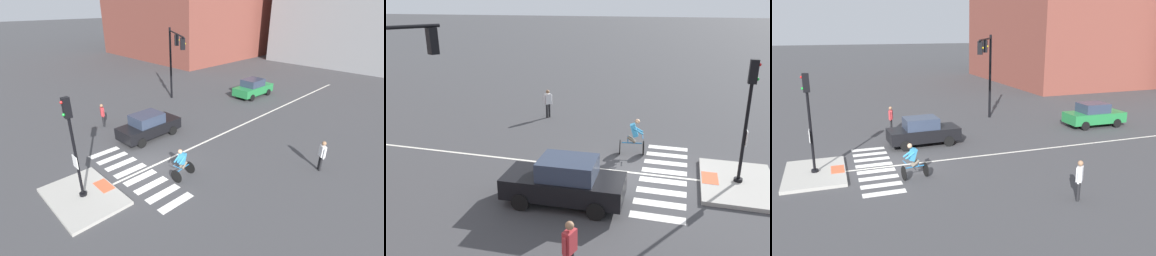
# 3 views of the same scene
# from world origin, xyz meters

# --- Properties ---
(ground_plane) EXTENTS (300.00, 300.00, 0.00)m
(ground_plane) POSITION_xyz_m (0.00, 0.00, 0.00)
(ground_plane) COLOR #3D3D3F
(traffic_island) EXTENTS (3.93, 2.71, 0.15)m
(traffic_island) POSITION_xyz_m (0.00, -3.48, 0.07)
(traffic_island) COLOR #A3A099
(traffic_island) RESTS_ON ground
(tactile_pad_front) EXTENTS (1.10, 0.60, 0.01)m
(tactile_pad_front) POSITION_xyz_m (0.00, -2.47, 0.15)
(tactile_pad_front) COLOR #DB5B38
(tactile_pad_front) RESTS_ON traffic_island
(signal_pole) EXTENTS (0.44, 0.38, 4.58)m
(signal_pole) POSITION_xyz_m (0.00, -3.49, 2.91)
(signal_pole) COLOR black
(signal_pole) RESTS_ON traffic_island
(crosswalk_stripe_a) EXTENTS (0.44, 1.80, 0.01)m
(crosswalk_stripe_a) POSITION_xyz_m (-3.17, -0.73, 0.00)
(crosswalk_stripe_a) COLOR silver
(crosswalk_stripe_a) RESTS_ON ground
(crosswalk_stripe_b) EXTENTS (0.44, 1.80, 0.01)m
(crosswalk_stripe_b) POSITION_xyz_m (-2.27, -0.73, 0.00)
(crosswalk_stripe_b) COLOR silver
(crosswalk_stripe_b) RESTS_ON ground
(crosswalk_stripe_c) EXTENTS (0.44, 1.80, 0.01)m
(crosswalk_stripe_c) POSITION_xyz_m (-1.36, -0.73, 0.00)
(crosswalk_stripe_c) COLOR silver
(crosswalk_stripe_c) RESTS_ON ground
(crosswalk_stripe_d) EXTENTS (0.44, 1.80, 0.01)m
(crosswalk_stripe_d) POSITION_xyz_m (-0.45, -0.73, 0.00)
(crosswalk_stripe_d) COLOR silver
(crosswalk_stripe_d) RESTS_ON ground
(crosswalk_stripe_e) EXTENTS (0.44, 1.80, 0.01)m
(crosswalk_stripe_e) POSITION_xyz_m (0.45, -0.73, 0.00)
(crosswalk_stripe_e) COLOR silver
(crosswalk_stripe_e) RESTS_ON ground
(crosswalk_stripe_f) EXTENTS (0.44, 1.80, 0.01)m
(crosswalk_stripe_f) POSITION_xyz_m (1.36, -0.73, 0.00)
(crosswalk_stripe_f) COLOR silver
(crosswalk_stripe_f) RESTS_ON ground
(crosswalk_stripe_g) EXTENTS (0.44, 1.80, 0.01)m
(crosswalk_stripe_g) POSITION_xyz_m (2.27, -0.73, 0.00)
(crosswalk_stripe_g) COLOR silver
(crosswalk_stripe_g) RESTS_ON ground
(crosswalk_stripe_h) EXTENTS (0.44, 1.80, 0.01)m
(crosswalk_stripe_h) POSITION_xyz_m (3.17, -0.73, 0.00)
(crosswalk_stripe_h) COLOR silver
(crosswalk_stripe_h) RESTS_ON ground
(lane_centre_line) EXTENTS (0.14, 28.00, 0.01)m
(lane_centre_line) POSITION_xyz_m (0.01, 10.00, 0.00)
(lane_centre_line) COLOR silver
(lane_centre_line) RESTS_ON ground
(traffic_light_mast) EXTENTS (4.77, 2.88, 6.16)m
(traffic_light_mast) POSITION_xyz_m (-6.85, 8.01, 4.33)
(traffic_light_mast) COLOR black
(traffic_light_mast) RESTS_ON ground
(building_corner_left) EXTENTS (20.80, 19.31, 14.17)m
(building_corner_left) POSITION_xyz_m (-2.50, 40.95, 7.11)
(building_corner_left) COLOR gray
(building_corner_left) RESTS_ON ground
(car_black_westbound_near) EXTENTS (1.96, 4.16, 1.64)m
(car_black_westbound_near) POSITION_xyz_m (-3.03, 2.42, 0.81)
(car_black_westbound_near) COLOR black
(car_black_westbound_near) RESTS_ON ground
(car_green_westbound_distant) EXTENTS (1.91, 4.13, 1.64)m
(car_green_westbound_distant) POSITION_xyz_m (-3.43, 14.64, 0.81)
(car_green_westbound_distant) COLOR #237A3D
(car_green_westbound_distant) RESTS_ON ground
(cyclist) EXTENTS (0.81, 1.17, 1.68)m
(cyclist) POSITION_xyz_m (1.96, 0.76, 0.87)
(cyclist) COLOR black
(cyclist) RESTS_ON ground
(pedestrian_at_curb_left) EXTENTS (0.53, 0.32, 1.67)m
(pedestrian_at_curb_left) POSITION_xyz_m (-6.70, 1.15, 0.98)
(pedestrian_at_curb_left) COLOR black
(pedestrian_at_curb_left) RESTS_ON ground
(pedestrian_waiting_far_side) EXTENTS (0.41, 0.42, 1.67)m
(pedestrian_waiting_far_side) POSITION_xyz_m (6.41, 6.41, 0.98)
(pedestrian_waiting_far_side) COLOR black
(pedestrian_waiting_far_side) RESTS_ON ground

